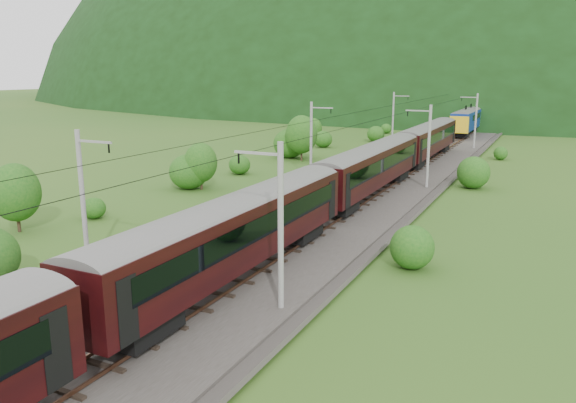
% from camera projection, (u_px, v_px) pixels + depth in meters
% --- Properties ---
extents(ground, '(600.00, 600.00, 0.00)m').
position_uv_depth(ground, '(176.00, 291.00, 29.74)').
color(ground, '#2B581B').
rests_on(ground, ground).
extents(railbed, '(14.00, 220.00, 0.30)m').
position_uv_depth(railbed, '(265.00, 239.00, 38.47)').
color(railbed, '#38332D').
rests_on(railbed, ground).
extents(track_left, '(2.40, 220.00, 0.27)m').
position_uv_depth(track_left, '(235.00, 232.00, 39.44)').
color(track_left, brown).
rests_on(track_left, railbed).
extents(track_right, '(2.40, 220.00, 0.27)m').
position_uv_depth(track_right, '(297.00, 241.00, 37.40)').
color(track_right, brown).
rests_on(track_right, railbed).
extents(catenary_left, '(2.54, 192.28, 8.00)m').
position_uv_depth(catenary_left, '(312.00, 138.00, 59.37)').
color(catenary_left, gray).
rests_on(catenary_left, railbed).
extents(catenary_right, '(2.54, 192.28, 8.00)m').
position_uv_depth(catenary_right, '(428.00, 144.00, 54.17)').
color(catenary_right, gray).
rests_on(catenary_right, railbed).
extents(overhead_wires, '(4.83, 198.00, 0.03)m').
position_uv_depth(overhead_wires, '(264.00, 138.00, 36.90)').
color(overhead_wires, black).
rests_on(overhead_wires, ground).
extents(mountain_main, '(504.00, 360.00, 244.00)m').
position_uv_depth(mountain_main, '(521.00, 97.00, 257.66)').
color(mountain_main, black).
rests_on(mountain_main, ground).
extents(mountain_ridge, '(336.00, 280.00, 132.00)m').
position_uv_depth(mountain_ridge, '(316.00, 90.00, 343.69)').
color(mountain_ridge, black).
rests_on(mountain_ridge, ground).
extents(train, '(3.07, 171.61, 5.35)m').
position_uv_depth(train, '(231.00, 223.00, 29.47)').
color(train, black).
rests_on(train, ground).
extents(hazard_post_near, '(0.17, 0.17, 1.61)m').
position_uv_depth(hazard_post_near, '(431.00, 138.00, 88.25)').
color(hazard_post_near, red).
rests_on(hazard_post_near, railbed).
extents(hazard_post_far, '(0.15, 0.15, 1.37)m').
position_uv_depth(hazard_post_far, '(428.00, 146.00, 79.89)').
color(hazard_post_far, red).
rests_on(hazard_post_far, railbed).
extents(signal, '(0.24, 0.24, 2.20)m').
position_uv_depth(signal, '(344.00, 161.00, 62.52)').
color(signal, black).
rests_on(signal, railbed).
extents(vegetation_left, '(12.70, 144.03, 5.91)m').
position_uv_depth(vegetation_left, '(186.00, 170.00, 53.45)').
color(vegetation_left, '#1A5115').
rests_on(vegetation_left, ground).
extents(vegetation_right, '(4.01, 98.85, 3.13)m').
position_uv_depth(vegetation_right, '(323.00, 337.00, 21.51)').
color(vegetation_right, '#1A5115').
rests_on(vegetation_right, ground).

